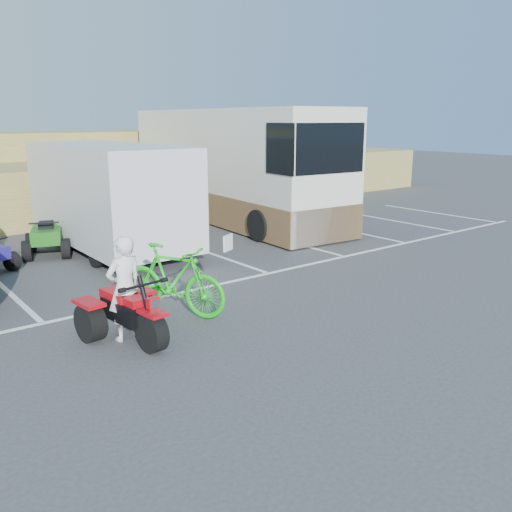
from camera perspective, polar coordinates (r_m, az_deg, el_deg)
ground at (r=9.87m, az=-1.99°, el=-7.59°), size 100.00×100.00×0.00m
parking_stripes at (r=13.58m, az=-9.18°, el=-1.60°), size 28.00×5.16×0.01m
grass_embankment at (r=23.63m, az=-24.96°, el=7.50°), size 40.00×8.50×3.10m
red_trike_atv at (r=9.56m, az=-12.85°, el=-8.70°), size 1.50×1.89×1.14m
rider at (r=9.38m, az=-13.64°, el=-3.33°), size 0.70×0.50×1.81m
green_dirt_bike at (r=10.48m, az=-8.76°, el=-2.48°), size 1.60×2.33×1.37m
cargo_trailer at (r=15.92m, az=-15.23°, el=6.33°), size 2.61×6.40×2.98m
rv_motorhome at (r=20.34m, az=-2.57°, el=8.73°), size 3.64×11.16×3.94m
quad_atv_green at (r=16.04m, az=-20.96°, el=0.07°), size 1.70×1.93×1.05m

